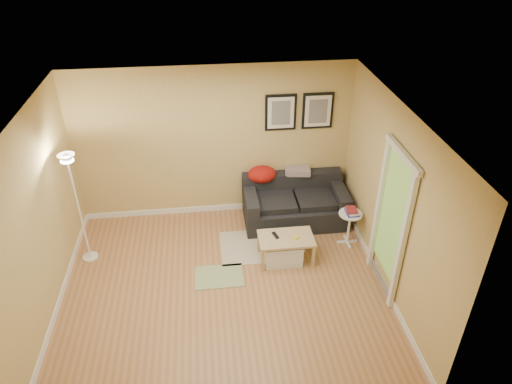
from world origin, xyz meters
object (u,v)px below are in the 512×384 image
Objects in this scene: book_stack at (352,211)px; side_table at (349,228)px; floor_lamp at (80,212)px; sofa at (295,202)px; coffee_table at (286,248)px; storage_bin at (283,251)px.

side_table is at bearing -147.64° from book_stack.
floor_lamp is at bearing 178.59° from side_table.
sofa is 3.03× the size of side_table.
coffee_table is at bearing -7.37° from floor_lamp.
storage_bin is at bearing -110.29° from sofa.
side_table is at bearing -1.41° from floor_lamp.
side_table is (1.11, 0.32, 0.10)m from storage_bin.
floor_lamp reaches higher than storage_bin.
book_stack is at bearing 6.25° from coffee_table.
sofa is 1.05m from coffee_table.
coffee_table is 1.43× the size of storage_bin.
storage_bin is 1.24m from book_stack.
book_stack is (1.12, 0.32, 0.42)m from storage_bin.
storage_bin is (-0.38, -1.02, -0.20)m from sofa.
book_stack is at bearing -42.83° from sofa.
book_stack reaches higher than coffee_table.
book_stack is at bearing -1.33° from floor_lamp.
storage_bin is at bearing -154.20° from coffee_table.
side_table is at bearing -43.76° from sofa.
coffee_table is at bearing 34.65° from storage_bin.
coffee_table is at bearing -164.89° from side_table.
coffee_table is at bearing -108.36° from sofa.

